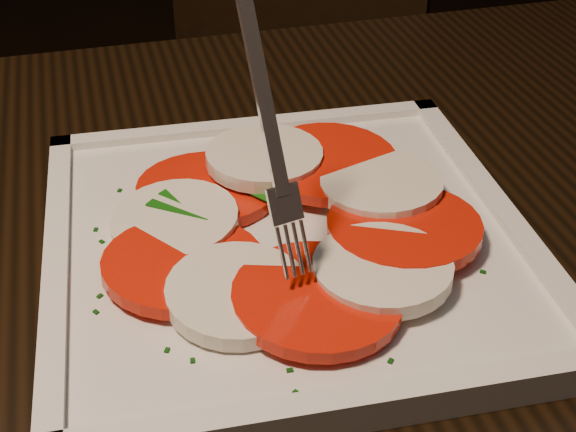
# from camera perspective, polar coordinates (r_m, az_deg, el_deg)

# --- Properties ---
(table) EXTENTS (1.30, 0.96, 0.75)m
(table) POSITION_cam_1_polar(r_m,az_deg,el_deg) (0.59, 8.13, -10.54)
(table) COLOR black
(table) RESTS_ON ground
(chair) EXTENTS (0.55, 0.55, 0.93)m
(chair) POSITION_cam_1_polar(r_m,az_deg,el_deg) (1.27, -0.70, 10.06)
(chair) COLOR black
(chair) RESTS_ON ground
(plate) EXTENTS (0.33, 0.33, 0.01)m
(plate) POSITION_cam_1_polar(r_m,az_deg,el_deg) (0.52, -0.00, -2.03)
(plate) COLOR white
(plate) RESTS_ON table
(caprese_salad) EXTENTS (0.25, 0.27, 0.03)m
(caprese_salad) POSITION_cam_1_polar(r_m,az_deg,el_deg) (0.51, -0.00, -0.47)
(caprese_salad) COLOR red
(caprese_salad) RESTS_ON plate
(fork) EXTENTS (0.05, 0.08, 0.16)m
(fork) POSITION_cam_1_polar(r_m,az_deg,el_deg) (0.44, -1.89, 6.93)
(fork) COLOR white
(fork) RESTS_ON caprese_salad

